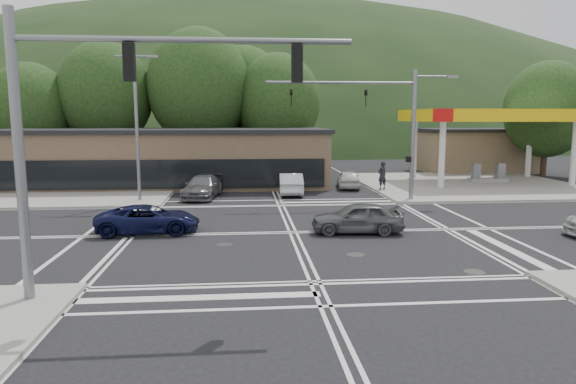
{
  "coord_description": "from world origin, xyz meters",
  "views": [
    {
      "loc": [
        -2.22,
        -22.54,
        5.14
      ],
      "look_at": [
        0.05,
        3.1,
        1.4
      ],
      "focal_mm": 32.0,
      "sensor_mm": 36.0,
      "label": 1
    }
  ],
  "objects": [
    {
      "name": "streetlight_nw",
      "position": [
        -8.44,
        9.0,
        5.05
      ],
      "size": [
        2.5,
        0.25,
        9.0
      ],
      "color": "slate",
      "rests_on": "ground"
    },
    {
      "name": "convenience_store",
      "position": [
        20.0,
        25.0,
        1.9
      ],
      "size": [
        10.0,
        6.0,
        3.8
      ],
      "primitive_type": "cube",
      "color": "#846B4F",
      "rests_on": "ground"
    },
    {
      "name": "pedestrian",
      "position": [
        7.5,
        12.38,
        1.14
      ],
      "size": [
        0.86,
        0.75,
        1.97
      ],
      "primitive_type": "imported",
      "rotation": [
        0.0,
        0.0,
        3.63
      ],
      "color": "black",
      "rests_on": "sidewalk_ne"
    },
    {
      "name": "signal_mast_sw",
      "position": [
        -6.39,
        -8.2,
        5.12
      ],
      "size": [
        9.14,
        0.28,
        8.0
      ],
      "color": "slate",
      "rests_on": "ground"
    },
    {
      "name": "tree_n_d",
      "position": [
        -20.0,
        23.0,
        5.84
      ],
      "size": [
        6.8,
        6.8,
        9.76
      ],
      "color": "#382619",
      "rests_on": "ground"
    },
    {
      "name": "sidewalk_nw",
      "position": [
        -15.0,
        15.0,
        0.07
      ],
      "size": [
        16.0,
        16.0,
        0.15
      ],
      "primitive_type": "cube",
      "color": "gray",
      "rests_on": "ground"
    },
    {
      "name": "car_northbound",
      "position": [
        -4.81,
        10.65,
        0.71
      ],
      "size": [
        2.72,
        5.14,
        1.42
      ],
      "primitive_type": "imported",
      "rotation": [
        0.0,
        0.0,
        -0.16
      ],
      "color": "#525456",
      "rests_on": "ground"
    },
    {
      "name": "tree_n_e",
      "position": [
        -2.0,
        28.0,
        7.14
      ],
      "size": [
        8.4,
        8.4,
        11.98
      ],
      "color": "#382619",
      "rests_on": "ground"
    },
    {
      "name": "tree_n_a",
      "position": [
        -14.0,
        24.0,
        7.14
      ],
      "size": [
        8.0,
        8.0,
        11.75
      ],
      "color": "#382619",
      "rests_on": "ground"
    },
    {
      "name": "car_grey_center",
      "position": [
        2.87,
        -0.32,
        0.7
      ],
      "size": [
        4.23,
        2.01,
        1.4
      ],
      "primitive_type": "imported",
      "rotation": [
        0.0,
        0.0,
        -1.66
      ],
      "color": "#525557",
      "rests_on": "ground"
    },
    {
      "name": "tree_ne",
      "position": [
        24.0,
        20.0,
        5.84
      ],
      "size": [
        7.2,
        7.2,
        9.99
      ],
      "color": "#382619",
      "rests_on": "ground"
    },
    {
      "name": "tree_n_b",
      "position": [
        -6.0,
        24.0,
        7.79
      ],
      "size": [
        9.0,
        9.0,
        12.98
      ],
      "color": "#382619",
      "rests_on": "ground"
    },
    {
      "name": "gas_station_canopy",
      "position": [
        16.99,
        15.99,
        5.04
      ],
      "size": [
        12.32,
        8.34,
        5.75
      ],
      "color": "silver",
      "rests_on": "ground"
    },
    {
      "name": "car_queue_a",
      "position": [
        1.0,
        11.64,
        0.72
      ],
      "size": [
        1.77,
        4.47,
        1.45
      ],
      "primitive_type": "imported",
      "rotation": [
        0.0,
        0.0,
        3.09
      ],
      "color": "#B4B7BC",
      "rests_on": "ground"
    },
    {
      "name": "tree_n_c",
      "position": [
        1.0,
        24.0,
        6.49
      ],
      "size": [
        7.6,
        7.6,
        10.87
      ],
      "color": "#382619",
      "rests_on": "ground"
    },
    {
      "name": "car_blue_west",
      "position": [
        -6.48,
        0.5,
        0.63
      ],
      "size": [
        4.64,
        2.33,
        1.26
      ],
      "primitive_type": "imported",
      "rotation": [
        0.0,
        0.0,
        1.62
      ],
      "color": "#0C1035",
      "rests_on": "ground"
    },
    {
      "name": "signal_mast_ne",
      "position": [
        6.95,
        8.2,
        5.07
      ],
      "size": [
        11.65,
        0.3,
        8.0
      ],
      "color": "slate",
      "rests_on": "ground"
    },
    {
      "name": "ground",
      "position": [
        0.0,
        0.0,
        0.0
      ],
      "size": [
        120.0,
        120.0,
        0.0
      ],
      "primitive_type": "plane",
      "color": "black",
      "rests_on": "ground"
    },
    {
      "name": "sidewalk_ne",
      "position": [
        15.0,
        15.0,
        0.07
      ],
      "size": [
        16.0,
        16.0,
        0.15
      ],
      "primitive_type": "cube",
      "color": "gray",
      "rests_on": "ground"
    },
    {
      "name": "commercial_row",
      "position": [
        -8.0,
        17.0,
        2.0
      ],
      "size": [
        24.0,
        8.0,
        4.0
      ],
      "primitive_type": "cube",
      "color": "brown",
      "rests_on": "ground"
    },
    {
      "name": "hill_north",
      "position": [
        0.0,
        90.0,
        0.0
      ],
      "size": [
        252.0,
        126.0,
        140.0
      ],
      "primitive_type": "ellipsoid",
      "color": "#1C3216",
      "rests_on": "ground"
    },
    {
      "name": "car_queue_b",
      "position": [
        5.5,
        14.28,
        0.66
      ],
      "size": [
        2.07,
        4.07,
        1.33
      ],
      "primitive_type": "imported",
      "rotation": [
        0.0,
        0.0,
        3.01
      ],
      "color": "silver",
      "rests_on": "ground"
    }
  ]
}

